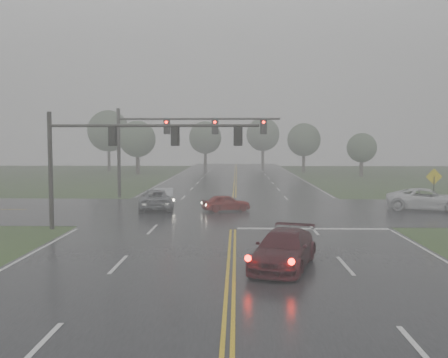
{
  "coord_description": "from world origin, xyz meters",
  "views": [
    {
      "loc": [
        0.22,
        -13.45,
        4.88
      ],
      "look_at": [
        -0.55,
        16.0,
        2.71
      ],
      "focal_mm": 40.0,
      "sensor_mm": 36.0,
      "label": 1
    }
  ],
  "objects_px": {
    "car_grey": "(156,209)",
    "sedan_maroon": "(284,268)",
    "sedan_silver": "(164,206)",
    "signal_gantry_far": "(169,135)",
    "pickup_white": "(427,210)",
    "signal_gantry_near": "(114,147)",
    "sedan_red": "(226,211)"
  },
  "relations": [
    {
      "from": "sedan_silver",
      "to": "signal_gantry_far",
      "type": "bearing_deg",
      "value": -92.66
    },
    {
      "from": "sedan_maroon",
      "to": "signal_gantry_far",
      "type": "relative_size",
      "value": 0.34
    },
    {
      "from": "signal_gantry_near",
      "to": "signal_gantry_far",
      "type": "relative_size",
      "value": 0.82
    },
    {
      "from": "sedan_silver",
      "to": "signal_gantry_near",
      "type": "bearing_deg",
      "value": 76.62
    },
    {
      "from": "sedan_red",
      "to": "car_grey",
      "type": "height_order",
      "value": "car_grey"
    },
    {
      "from": "car_grey",
      "to": "signal_gantry_near",
      "type": "xyz_separation_m",
      "value": [
        -0.89,
        -8.43,
        4.61
      ]
    },
    {
      "from": "sedan_red",
      "to": "signal_gantry_near",
      "type": "bearing_deg",
      "value": 124.26
    },
    {
      "from": "car_grey",
      "to": "pickup_white",
      "type": "xyz_separation_m",
      "value": [
        19.53,
        -0.14,
        0.0
      ]
    },
    {
      "from": "sedan_red",
      "to": "signal_gantry_far",
      "type": "xyz_separation_m",
      "value": [
        -5.23,
        8.65,
        5.52
      ]
    },
    {
      "from": "pickup_white",
      "to": "sedan_red",
      "type": "bearing_deg",
      "value": 111.49
    },
    {
      "from": "sedan_red",
      "to": "pickup_white",
      "type": "bearing_deg",
      "value": -104.04
    },
    {
      "from": "signal_gantry_far",
      "to": "signal_gantry_near",
      "type": "bearing_deg",
      "value": -92.9
    },
    {
      "from": "sedan_maroon",
      "to": "pickup_white",
      "type": "relative_size",
      "value": 0.88
    },
    {
      "from": "sedan_silver",
      "to": "signal_gantry_far",
      "type": "height_order",
      "value": "signal_gantry_far"
    },
    {
      "from": "sedan_red",
      "to": "pickup_white",
      "type": "distance_m",
      "value": 14.39
    },
    {
      "from": "car_grey",
      "to": "sedan_maroon",
      "type": "bearing_deg",
      "value": 105.56
    },
    {
      "from": "pickup_white",
      "to": "sedan_silver",
      "type": "bearing_deg",
      "value": 103.04
    },
    {
      "from": "car_grey",
      "to": "signal_gantry_far",
      "type": "xyz_separation_m",
      "value": [
        -0.07,
        7.76,
        5.52
      ]
    },
    {
      "from": "signal_gantry_near",
      "to": "signal_gantry_far",
      "type": "xyz_separation_m",
      "value": [
        0.82,
        16.2,
        0.91
      ]
    },
    {
      "from": "sedan_maroon",
      "to": "car_grey",
      "type": "xyz_separation_m",
      "value": [
        -7.75,
        16.8,
        0.0
      ]
    },
    {
      "from": "pickup_white",
      "to": "signal_gantry_far",
      "type": "relative_size",
      "value": 0.39
    },
    {
      "from": "sedan_red",
      "to": "car_grey",
      "type": "xyz_separation_m",
      "value": [
        -5.16,
        0.89,
        0.0
      ]
    },
    {
      "from": "car_grey",
      "to": "pickup_white",
      "type": "bearing_deg",
      "value": 170.39
    },
    {
      "from": "sedan_silver",
      "to": "sedan_maroon",
      "type": "bearing_deg",
      "value": 105.35
    },
    {
      "from": "car_grey",
      "to": "pickup_white",
      "type": "height_order",
      "value": "pickup_white"
    },
    {
      "from": "sedan_maroon",
      "to": "signal_gantry_far",
      "type": "bearing_deg",
      "value": 125.18
    },
    {
      "from": "signal_gantry_near",
      "to": "signal_gantry_far",
      "type": "distance_m",
      "value": 16.24
    },
    {
      "from": "sedan_maroon",
      "to": "signal_gantry_far",
      "type": "distance_m",
      "value": 26.36
    },
    {
      "from": "car_grey",
      "to": "signal_gantry_far",
      "type": "height_order",
      "value": "signal_gantry_far"
    },
    {
      "from": "sedan_maroon",
      "to": "sedan_red",
      "type": "height_order",
      "value": "sedan_maroon"
    },
    {
      "from": "sedan_maroon",
      "to": "sedan_silver",
      "type": "xyz_separation_m",
      "value": [
        -7.41,
        18.49,
        0.0
      ]
    },
    {
      "from": "signal_gantry_far",
      "to": "pickup_white",
      "type": "bearing_deg",
      "value": -21.97
    }
  ]
}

